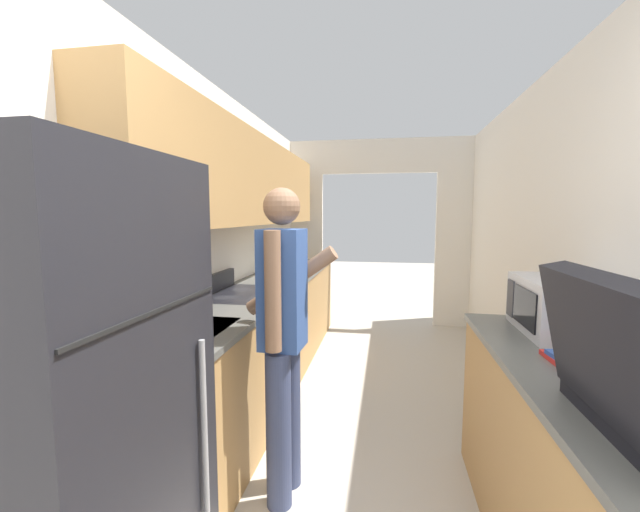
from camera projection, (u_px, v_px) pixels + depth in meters
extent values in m
cube|color=white|center=(169.00, 254.00, 2.50)|extent=(0.06, 7.37, 2.50)
cube|color=#B2844C|center=(250.00, 181.00, 3.40)|extent=(0.32, 3.71, 0.74)
cube|color=white|center=(600.00, 261.00, 2.08)|extent=(0.06, 7.37, 2.50)
cube|color=white|center=(300.00, 248.00, 5.55)|extent=(0.65, 0.06, 2.05)
cube|color=white|center=(460.00, 250.00, 5.18)|extent=(0.65, 0.06, 2.05)
cube|color=white|center=(379.00, 156.00, 5.23)|extent=(2.83, 0.06, 0.45)
cube|color=#B2844C|center=(195.00, 406.00, 2.19)|extent=(0.60, 0.99, 0.86)
cube|color=#565651|center=(192.00, 328.00, 2.13)|extent=(0.62, 1.00, 0.03)
cube|color=#B2844C|center=(291.00, 311.00, 4.37)|extent=(0.60, 1.97, 0.86)
cube|color=#565651|center=(291.00, 271.00, 4.33)|extent=(0.62, 1.99, 0.03)
cube|color=#9EA3A8|center=(190.00, 327.00, 2.11)|extent=(0.42, 0.44, 0.00)
cube|color=#B2844C|center=(591.00, 495.00, 1.50)|extent=(0.60, 1.80, 0.86)
cube|color=#565651|center=(600.00, 382.00, 1.45)|extent=(0.62, 1.82, 0.03)
cube|color=black|center=(67.00, 419.00, 1.26)|extent=(0.66, 0.76, 1.69)
cube|color=black|center=(157.00, 310.00, 1.17)|extent=(0.01, 0.73, 0.01)
cylinder|color=#99999E|center=(204.00, 428.00, 1.46)|extent=(0.02, 0.02, 0.67)
cube|color=black|center=(250.00, 351.00, 3.03)|extent=(0.62, 0.75, 0.90)
cube|color=black|center=(290.00, 353.00, 2.98)|extent=(0.01, 0.51, 0.27)
cylinder|color=#B7B7BC|center=(292.00, 324.00, 2.95)|extent=(0.02, 0.60, 0.02)
cube|color=black|center=(213.00, 283.00, 3.03)|extent=(0.04, 0.75, 0.14)
cylinder|color=#232328|center=(258.00, 299.00, 2.81)|extent=(0.16, 0.16, 0.01)
cylinder|color=#232328|center=(271.00, 290.00, 3.13)|extent=(0.16, 0.16, 0.01)
cylinder|color=#232328|center=(225.00, 298.00, 2.85)|extent=(0.16, 0.16, 0.01)
cylinder|color=#232328|center=(242.00, 289.00, 3.17)|extent=(0.16, 0.16, 0.01)
cylinder|color=#384266|center=(279.00, 430.00, 1.99)|extent=(0.14, 0.14, 0.81)
cylinder|color=#384266|center=(289.00, 414.00, 2.15)|extent=(0.14, 0.14, 0.81)
cube|color=#335193|center=(283.00, 289.00, 2.00)|extent=(0.22, 0.22, 0.61)
cylinder|color=#8C664C|center=(273.00, 291.00, 1.85)|extent=(0.08, 0.08, 0.58)
cylinder|color=#8C664C|center=(291.00, 281.00, 2.14)|extent=(0.53, 0.11, 0.40)
sphere|color=#8C664C|center=(282.00, 206.00, 1.95)|extent=(0.19, 0.19, 0.19)
cube|color=black|center=(607.00, 347.00, 1.04)|extent=(0.16, 0.56, 0.40)
cube|color=#2D2D33|center=(625.00, 336.00, 1.30)|extent=(0.23, 0.02, 0.10)
cube|color=#B7B7BC|center=(562.00, 307.00, 1.97)|extent=(0.38, 0.51, 0.28)
cube|color=black|center=(524.00, 307.00, 1.95)|extent=(0.01, 0.31, 0.19)
cube|color=#38383D|center=(510.00, 298.00, 2.17)|extent=(0.01, 0.10, 0.20)
cube|color=red|center=(584.00, 365.00, 1.54)|extent=(0.23, 0.31, 0.02)
cube|color=#2D4C99|center=(587.00, 362.00, 1.52)|extent=(0.23, 0.27, 0.02)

